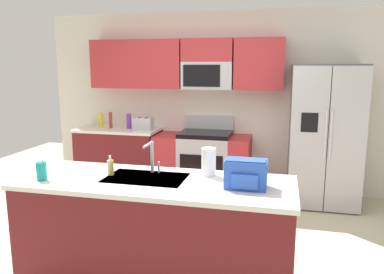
# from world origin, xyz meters

# --- Properties ---
(ground_plane) EXTENTS (9.00, 9.00, 0.00)m
(ground_plane) POSITION_xyz_m (0.00, 0.00, 0.00)
(ground_plane) COLOR beige
(ground_plane) RESTS_ON ground
(kitchen_wall_unit) EXTENTS (5.20, 0.43, 2.60)m
(kitchen_wall_unit) POSITION_xyz_m (-0.14, 2.08, 1.47)
(kitchen_wall_unit) COLOR silver
(kitchen_wall_unit) RESTS_ON ground
(back_counter) EXTENTS (1.24, 0.63, 0.90)m
(back_counter) POSITION_xyz_m (-1.45, 1.80, 0.45)
(back_counter) COLOR maroon
(back_counter) RESTS_ON ground
(range_oven) EXTENTS (1.36, 0.61, 1.10)m
(range_oven) POSITION_xyz_m (-0.14, 1.80, 0.44)
(range_oven) COLOR #B7BABF
(range_oven) RESTS_ON ground
(refrigerator) EXTENTS (0.90, 0.76, 1.85)m
(refrigerator) POSITION_xyz_m (1.50, 1.73, 0.93)
(refrigerator) COLOR #4C4F54
(refrigerator) RESTS_ON ground
(island_counter) EXTENTS (2.29, 0.83, 0.90)m
(island_counter) POSITION_xyz_m (-0.05, -0.57, 0.45)
(island_counter) COLOR maroon
(island_counter) RESTS_ON ground
(toaster) EXTENTS (0.28, 0.16, 0.18)m
(toaster) POSITION_xyz_m (-1.03, 1.75, 0.99)
(toaster) COLOR #B7BABF
(toaster) RESTS_ON back_counter
(pepper_mill) EXTENTS (0.05, 0.05, 0.24)m
(pepper_mill) POSITION_xyz_m (-1.56, 1.80, 1.02)
(pepper_mill) COLOR #B2332D
(pepper_mill) RESTS_ON back_counter
(bottle_purple) EXTENTS (0.07, 0.07, 0.23)m
(bottle_purple) POSITION_xyz_m (-1.28, 1.82, 1.01)
(bottle_purple) COLOR purple
(bottle_purple) RESTS_ON back_counter
(bottle_yellow) EXTENTS (0.07, 0.07, 0.22)m
(bottle_yellow) POSITION_xyz_m (-1.73, 1.80, 1.01)
(bottle_yellow) COLOR yellow
(bottle_yellow) RESTS_ON back_counter
(sink_faucet) EXTENTS (0.09, 0.21, 0.28)m
(sink_faucet) POSITION_xyz_m (-0.14, -0.38, 1.07)
(sink_faucet) COLOR #B7BABF
(sink_faucet) RESTS_ON island_counter
(drink_cup_teal) EXTENTS (0.08, 0.08, 0.27)m
(drink_cup_teal) POSITION_xyz_m (-0.96, -0.78, 0.98)
(drink_cup_teal) COLOR teal
(drink_cup_teal) RESTS_ON island_counter
(soap_dispenser) EXTENTS (0.06, 0.06, 0.17)m
(soap_dispenser) POSITION_xyz_m (-0.48, -0.51, 0.97)
(soap_dispenser) COLOR #D8CC66
(soap_dispenser) RESTS_ON island_counter
(paper_towel_roll) EXTENTS (0.12, 0.12, 0.24)m
(paper_towel_roll) POSITION_xyz_m (0.35, -0.33, 1.02)
(paper_towel_roll) COLOR white
(paper_towel_roll) RESTS_ON island_counter
(backpack) EXTENTS (0.32, 0.22, 0.23)m
(backpack) POSITION_xyz_m (0.70, -0.59, 1.02)
(backpack) COLOR blue
(backpack) RESTS_ON island_counter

